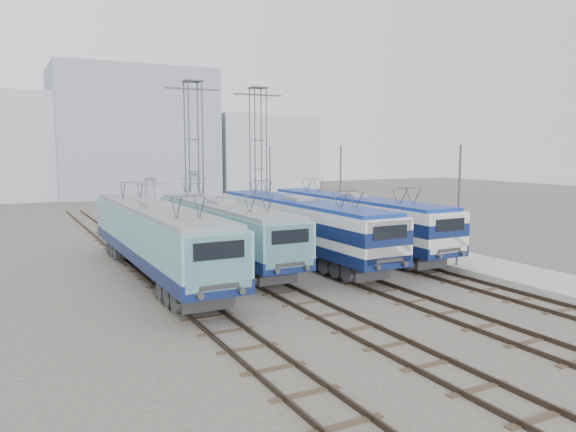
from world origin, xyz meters
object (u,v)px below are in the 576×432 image
Objects in this scene: catenary_tower_east at (258,150)px; mast_mid at (340,193)px; catenary_tower_west at (194,150)px; locomotive_far_left at (157,235)px; locomotive_center_left at (223,227)px; locomotive_center_right at (299,223)px; mast_front at (459,208)px; mast_rear at (270,184)px; locomotive_far_right at (354,217)px.

catenary_tower_east is 10.69m from mast_mid.
mast_mid is at bearing -78.14° from catenary_tower_east.
catenary_tower_west and catenary_tower_east have the same top height.
locomotive_far_left reaches higher than locomotive_center_left.
locomotive_center_right is at bearing 6.14° from locomotive_far_left.
locomotive_center_left is at bearing 165.06° from locomotive_center_right.
mast_rear is at bearing 90.00° from mast_front.
locomotive_far_right is 16.70m from mast_rear.
mast_rear is (2.10, 2.00, -3.14)m from catenary_tower_east.
locomotive_center_right is 1.01× the size of locomotive_far_right.
catenary_tower_west is at bearing 118.26° from locomotive_far_right.
mast_rear reaches higher than locomotive_center_left.
mast_rear reaches higher than locomotive_center_right.
locomotive_far_right is 2.55× the size of mast_rear.
locomotive_far_left is at bearing -154.26° from locomotive_center_left.
catenary_tower_west is 12.16m from mast_mid.
catenary_tower_west is 1.71× the size of mast_rear.
mast_mid reaches higher than locomotive_far_right.
mast_front reaches higher than locomotive_center_left.
mast_mid is (6.35, 5.26, 1.20)m from locomotive_center_right.
mast_mid is 12.00m from mast_rear.
catenary_tower_west is 6.80m from catenary_tower_east.
mast_mid is (0.00, 12.00, 0.00)m from mast_front.
locomotive_center_right is 18.43m from mast_rear.
locomotive_center_left is 2.49× the size of mast_front.
mast_front is at bearing -66.73° from catenary_tower_west.
locomotive_center_left is 0.97× the size of locomotive_center_right.
locomotive_far_right is at bearing 8.89° from locomotive_center_right.
catenary_tower_east reaches higher than locomotive_far_left.
locomotive_center_left is 19.43m from mast_rear.
locomotive_far_right reaches higher than locomotive_center_left.
locomotive_far_right is at bearing 103.96° from mast_front.
catenary_tower_west reaches higher than mast_rear.
locomotive_far_right is at bearing -61.74° from catenary_tower_west.
mast_rear is at bearing 49.90° from locomotive_far_left.
mast_rear is at bearing 24.94° from catenary_tower_west.
locomotive_center_right is 1.50× the size of catenary_tower_west.
locomotive_center_left is 17.15m from catenary_tower_east.
locomotive_center_right is 16.42m from catenary_tower_east.
mast_front is 12.00m from mast_mid.
locomotive_center_left is 9.01m from locomotive_far_right.
locomotive_far_right is (4.50, 0.70, -0.02)m from locomotive_center_right.
catenary_tower_west is 1.00× the size of catenary_tower_east.
mast_front is (15.35, -5.77, 1.18)m from locomotive_far_left.
locomotive_center_right is (4.50, -1.20, 0.12)m from locomotive_center_left.
locomotive_far_right is 1.49× the size of catenary_tower_east.
mast_rear is at bearing 83.62° from locomotive_far_right.
locomotive_center_right is 2.58× the size of mast_front.
catenary_tower_east is at bearing 17.10° from catenary_tower_west.
catenary_tower_west is 22.00m from mast_front.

